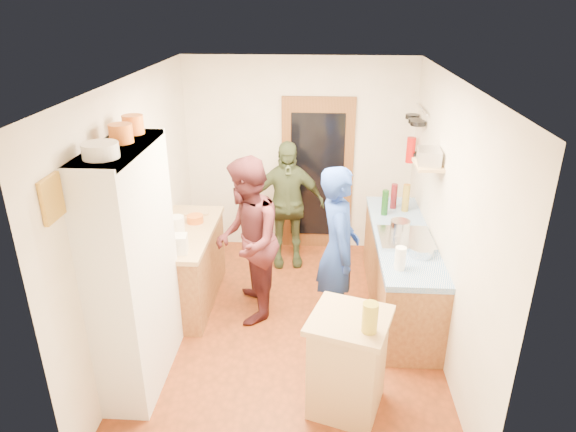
# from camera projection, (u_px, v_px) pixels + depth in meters

# --- Properties ---
(floor) EXTENTS (3.00, 4.00, 0.02)m
(floor) POSITION_uv_depth(u_px,v_px,m) (290.00, 327.00, 5.52)
(floor) COLOR maroon
(floor) RESTS_ON ground
(ceiling) EXTENTS (3.00, 4.00, 0.02)m
(ceiling) POSITION_uv_depth(u_px,v_px,m) (290.00, 78.00, 4.48)
(ceiling) COLOR silver
(ceiling) RESTS_ON ground
(wall_back) EXTENTS (3.00, 0.02, 2.60)m
(wall_back) POSITION_uv_depth(u_px,v_px,m) (299.00, 156.00, 6.84)
(wall_back) COLOR silver
(wall_back) RESTS_ON ground
(wall_front) EXTENTS (3.00, 0.02, 2.60)m
(wall_front) POSITION_uv_depth(u_px,v_px,m) (271.00, 345.00, 3.16)
(wall_front) COLOR silver
(wall_front) RESTS_ON ground
(wall_left) EXTENTS (0.02, 4.00, 2.60)m
(wall_left) POSITION_uv_depth(u_px,v_px,m) (138.00, 212.00, 5.08)
(wall_left) COLOR silver
(wall_left) RESTS_ON ground
(wall_right) EXTENTS (0.02, 4.00, 2.60)m
(wall_right) POSITION_uv_depth(u_px,v_px,m) (447.00, 220.00, 4.91)
(wall_right) COLOR silver
(wall_right) RESTS_ON ground
(door_frame) EXTENTS (0.95, 0.06, 2.10)m
(door_frame) POSITION_uv_depth(u_px,v_px,m) (317.00, 175.00, 6.89)
(door_frame) COLOR brown
(door_frame) RESTS_ON ground
(door_glass) EXTENTS (0.70, 0.02, 1.70)m
(door_glass) POSITION_uv_depth(u_px,v_px,m) (317.00, 176.00, 6.86)
(door_glass) COLOR black
(door_glass) RESTS_ON door_frame
(hutch_body) EXTENTS (0.40, 1.20, 2.20)m
(hutch_body) POSITION_uv_depth(u_px,v_px,m) (134.00, 270.00, 4.42)
(hutch_body) COLOR silver
(hutch_body) RESTS_ON ground
(hutch_top_shelf) EXTENTS (0.40, 1.14, 0.04)m
(hutch_top_shelf) POSITION_uv_depth(u_px,v_px,m) (118.00, 148.00, 3.99)
(hutch_top_shelf) COLOR silver
(hutch_top_shelf) RESTS_ON hutch_body
(plate_stack) EXTENTS (0.26, 0.26, 0.11)m
(plate_stack) POSITION_uv_depth(u_px,v_px,m) (100.00, 150.00, 3.67)
(plate_stack) COLOR white
(plate_stack) RESTS_ON hutch_top_shelf
(orange_pot_a) EXTENTS (0.19, 0.19, 0.15)m
(orange_pot_a) POSITION_uv_depth(u_px,v_px,m) (121.00, 133.00, 4.05)
(orange_pot_a) COLOR orange
(orange_pot_a) RESTS_ON hutch_top_shelf
(orange_pot_b) EXTENTS (0.18, 0.18, 0.16)m
(orange_pot_b) POSITION_uv_depth(u_px,v_px,m) (133.00, 124.00, 4.31)
(orange_pot_b) COLOR orange
(orange_pot_b) RESTS_ON hutch_top_shelf
(left_counter_base) EXTENTS (0.60, 1.40, 0.85)m
(left_counter_base) POSITION_uv_depth(u_px,v_px,m) (187.00, 268.00, 5.83)
(left_counter_base) COLOR #A06F3A
(left_counter_base) RESTS_ON ground
(left_counter_top) EXTENTS (0.64, 1.44, 0.05)m
(left_counter_top) POSITION_uv_depth(u_px,v_px,m) (184.00, 232.00, 5.65)
(left_counter_top) COLOR tan
(left_counter_top) RESTS_ON left_counter_base
(toaster) EXTENTS (0.27, 0.20, 0.19)m
(toaster) POSITION_uv_depth(u_px,v_px,m) (175.00, 244.00, 5.12)
(toaster) COLOR white
(toaster) RESTS_ON left_counter_top
(kettle) EXTENTS (0.20, 0.20, 0.19)m
(kettle) POSITION_uv_depth(u_px,v_px,m) (177.00, 225.00, 5.53)
(kettle) COLOR white
(kettle) RESTS_ON left_counter_top
(orange_bowl) EXTENTS (0.20, 0.20, 0.08)m
(orange_bowl) POSITION_uv_depth(u_px,v_px,m) (195.00, 219.00, 5.82)
(orange_bowl) COLOR orange
(orange_bowl) RESTS_ON left_counter_top
(chopping_board) EXTENTS (0.34, 0.27, 0.02)m
(chopping_board) POSITION_uv_depth(u_px,v_px,m) (196.00, 212.00, 6.09)
(chopping_board) COLOR tan
(chopping_board) RESTS_ON left_counter_top
(right_counter_base) EXTENTS (0.60, 2.20, 0.84)m
(right_counter_base) POSITION_uv_depth(u_px,v_px,m) (399.00, 273.00, 5.74)
(right_counter_base) COLOR #A06F3A
(right_counter_base) RESTS_ON ground
(right_counter_top) EXTENTS (0.62, 2.22, 0.06)m
(right_counter_top) POSITION_uv_depth(u_px,v_px,m) (403.00, 237.00, 5.56)
(right_counter_top) COLOR #1353AB
(right_counter_top) RESTS_ON right_counter_base
(hob) EXTENTS (0.55, 0.58, 0.04)m
(hob) POSITION_uv_depth(u_px,v_px,m) (405.00, 238.00, 5.41)
(hob) COLOR silver
(hob) RESTS_ON right_counter_top
(pot_on_hob) EXTENTS (0.21, 0.21, 0.14)m
(pot_on_hob) POSITION_uv_depth(u_px,v_px,m) (400.00, 227.00, 5.47)
(pot_on_hob) COLOR silver
(pot_on_hob) RESTS_ON hob
(bottle_a) EXTENTS (0.09, 0.09, 0.31)m
(bottle_a) POSITION_uv_depth(u_px,v_px,m) (385.00, 203.00, 5.98)
(bottle_a) COLOR #143F14
(bottle_a) RESTS_ON right_counter_top
(bottle_b) EXTENTS (0.08, 0.08, 0.31)m
(bottle_b) POSITION_uv_depth(u_px,v_px,m) (394.00, 196.00, 6.17)
(bottle_b) COLOR #591419
(bottle_b) RESTS_ON right_counter_top
(bottle_c) EXTENTS (0.09, 0.09, 0.33)m
(bottle_c) POSITION_uv_depth(u_px,v_px,m) (406.00, 198.00, 6.08)
(bottle_c) COLOR olive
(bottle_c) RESTS_ON right_counter_top
(paper_towel) EXTENTS (0.12, 0.12, 0.23)m
(paper_towel) POSITION_uv_depth(u_px,v_px,m) (400.00, 258.00, 4.80)
(paper_towel) COLOR white
(paper_towel) RESTS_ON right_counter_top
(mixing_bowl) EXTENTS (0.28, 0.28, 0.09)m
(mixing_bowl) POSITION_uv_depth(u_px,v_px,m) (421.00, 251.00, 5.07)
(mixing_bowl) COLOR silver
(mixing_bowl) RESTS_ON right_counter_top
(island_base) EXTENTS (0.69, 0.69, 0.86)m
(island_base) POSITION_uv_depth(u_px,v_px,m) (347.00, 366.00, 4.28)
(island_base) COLOR tan
(island_base) RESTS_ON ground
(island_top) EXTENTS (0.78, 0.78, 0.05)m
(island_top) POSITION_uv_depth(u_px,v_px,m) (350.00, 320.00, 4.10)
(island_top) COLOR tan
(island_top) RESTS_ON island_base
(cutting_board) EXTENTS (0.42, 0.37, 0.02)m
(cutting_board) POSITION_uv_depth(u_px,v_px,m) (346.00, 315.00, 4.16)
(cutting_board) COLOR white
(cutting_board) RESTS_ON island_top
(oil_jar) EXTENTS (0.15, 0.15, 0.25)m
(oil_jar) POSITION_uv_depth(u_px,v_px,m) (370.00, 317.00, 3.88)
(oil_jar) COLOR #AD9E2D
(oil_jar) RESTS_ON island_top
(pan_rail) EXTENTS (0.02, 0.65, 0.02)m
(pan_rail) POSITION_uv_depth(u_px,v_px,m) (422.00, 109.00, 6.02)
(pan_rail) COLOR silver
(pan_rail) RESTS_ON wall_right
(pan_hang_a) EXTENTS (0.18, 0.18, 0.05)m
(pan_hang_a) POSITION_uv_depth(u_px,v_px,m) (418.00, 123.00, 5.91)
(pan_hang_a) COLOR black
(pan_hang_a) RESTS_ON pan_rail
(pan_hang_b) EXTENTS (0.16, 0.16, 0.05)m
(pan_hang_b) POSITION_uv_depth(u_px,v_px,m) (415.00, 121.00, 6.10)
(pan_hang_b) COLOR black
(pan_hang_b) RESTS_ON pan_rail
(pan_hang_c) EXTENTS (0.17, 0.17, 0.05)m
(pan_hang_c) POSITION_uv_depth(u_px,v_px,m) (412.00, 116.00, 6.28)
(pan_hang_c) COLOR black
(pan_hang_c) RESTS_ON pan_rail
(wall_shelf) EXTENTS (0.26, 0.42, 0.03)m
(wall_shelf) POSITION_uv_depth(u_px,v_px,m) (428.00, 165.00, 5.17)
(wall_shelf) COLOR tan
(wall_shelf) RESTS_ON wall_right
(radio) EXTENTS (0.25, 0.32, 0.15)m
(radio) POSITION_uv_depth(u_px,v_px,m) (429.00, 156.00, 5.14)
(radio) COLOR silver
(radio) RESTS_ON wall_shelf
(ext_bracket) EXTENTS (0.06, 0.10, 0.04)m
(ext_bracket) POSITION_uv_depth(u_px,v_px,m) (415.00, 154.00, 6.41)
(ext_bracket) COLOR black
(ext_bracket) RESTS_ON wall_right
(fire_extinguisher) EXTENTS (0.11, 0.11, 0.32)m
(fire_extinguisher) POSITION_uv_depth(u_px,v_px,m) (411.00, 150.00, 6.40)
(fire_extinguisher) COLOR red
(fire_extinguisher) RESTS_ON wall_right
(picture_frame) EXTENTS (0.03, 0.25, 0.30)m
(picture_frame) POSITION_uv_depth(u_px,v_px,m) (52.00, 199.00, 3.37)
(picture_frame) COLOR gold
(picture_frame) RESTS_ON wall_left
(person_hob) EXTENTS (0.48, 0.68, 1.78)m
(person_hob) POSITION_uv_depth(u_px,v_px,m) (342.00, 251.00, 5.20)
(person_hob) COLOR navy
(person_hob) RESTS_ON ground
(person_left) EXTENTS (0.77, 0.94, 1.81)m
(person_left) POSITION_uv_depth(u_px,v_px,m) (250.00, 239.00, 5.42)
(person_left) COLOR #461B1F
(person_left) RESTS_ON ground
(person_back) EXTENTS (1.02, 0.52, 1.66)m
(person_back) POSITION_uv_depth(u_px,v_px,m) (287.00, 205.00, 6.52)
(person_back) COLOR #354025
(person_back) RESTS_ON ground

